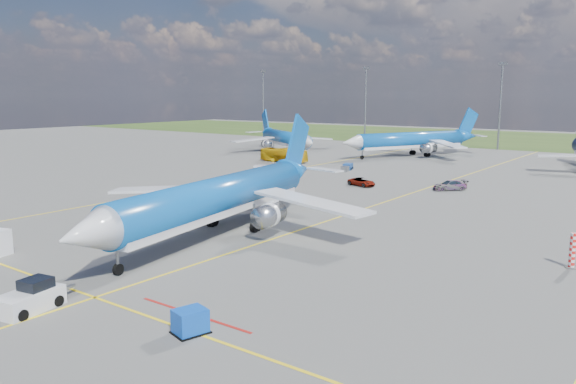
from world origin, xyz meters
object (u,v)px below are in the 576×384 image
Objects in this scene: warning_post at (572,251)px; bg_jet_nnw at (410,156)px; service_car_c at (450,185)px; baggage_tug_c at (347,167)px; uld_container at (190,321)px; pushback_tug at (31,298)px; service_car_a at (221,182)px; main_airliner at (219,235)px; bg_jet_nw at (286,152)px; service_car_b at (362,182)px; apron_bus at (284,155)px.

warning_post is 86.80m from bg_jet_nnw.
service_car_c is 26.40m from baggage_tug_c.
bg_jet_nnw reaches higher than uld_container.
pushback_tug is 53.14m from service_car_a.
uld_container is at bearing -40.74° from service_car_c.
main_airliner reaches higher than baggage_tug_c.
service_car_a is at bearing -120.73° from bg_jet_nw.
pushback_tug is 11.97m from uld_container.
main_airliner is at bearing -38.18° from service_car_a.
warning_post is at bearing -31.16° from bg_jet_nnw.
service_car_b is at bearing -49.18° from bg_jet_nnw.
bg_jet_nw reaches higher than service_car_a.
uld_container is 0.17× the size of apron_bus.
service_car_c is at bearing -86.27° from bg_jet_nw.
service_car_c reaches higher than service_car_a.
main_airliner is (45.56, -72.30, 0.00)m from bg_jet_nw.
bg_jet_nnw is (-47.47, 72.66, -1.50)m from warning_post.
uld_container is (61.03, -91.07, 0.75)m from bg_jet_nw.
pushback_tug is 59.66m from service_car_b.
service_car_b is at bearing 124.44° from uld_container.
apron_bus is (-64.52, 45.53, 0.01)m from warning_post.
bg_jet_nw is 36.74m from baggage_tug_c.
pushback_tug is 63.92m from service_car_c.
pushback_tug is at bearing -51.58° from service_car_a.
bg_jet_nnw is at bearing 123.16° from warning_post.
service_car_a is (-6.07, -58.31, 0.58)m from bg_jet_nnw.
apron_bus is (12.55, -17.38, 1.51)m from bg_jet_nw.
apron_bus reaches higher than baggage_tug_c.
apron_bus is at bearing -154.97° from service_car_c.
warning_post is 55.43m from service_car_a.
baggage_tug_c is (-15.25, 51.53, 0.55)m from main_airliner.
service_car_b is (-3.66, 36.61, 0.65)m from main_airliner.
bg_jet_nw is 62.83m from service_car_c.
baggage_tug_c is at bearing 85.29° from service_car_a.
bg_jet_nnw is at bearing 28.53° from service_car_b.
main_airliner is 7.13× the size of pushback_tug.
bg_jet_nw is 8.22× the size of service_car_b.
main_airliner is at bearing -53.32° from bg_jet_nnw.
service_car_c is (-22.49, 31.80, -0.75)m from warning_post.
warning_post reaches higher than service_car_a.
bg_jet_nw is at bearing 111.86° from main_airliner.
warning_post is 32.42m from uld_container.
bg_jet_nw is 55.04m from service_car_b.
bg_jet_nw is 0.88× the size of main_airliner.
bg_jet_nnw reaches higher than service_car_a.
bg_jet_nw is 11.30× the size of service_car_a.
main_airliner reaches higher than service_car_a.
apron_bus is (-33.00, 54.92, 1.51)m from main_airliner.
uld_container is at bearing -149.73° from apron_bus.
service_car_c is at bearing 125.27° from warning_post.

